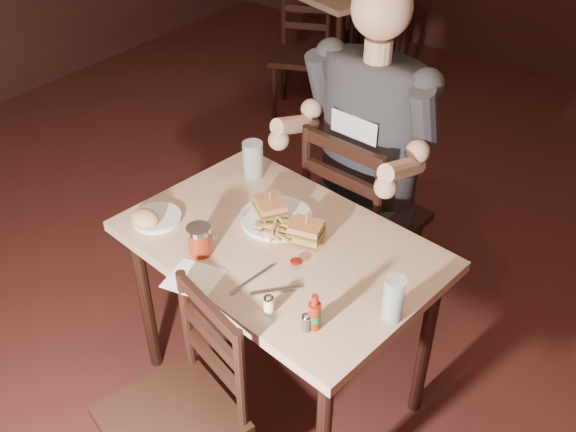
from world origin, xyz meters
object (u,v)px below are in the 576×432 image
Objects in this scene: main_table at (280,261)px; hot_sauce at (315,312)px; bg_chair_far at (380,5)px; glass_left at (253,160)px; bg_chair_near at (301,56)px; dinner_plate at (276,219)px; side_plate at (157,219)px; chair_far at (365,218)px; diner at (367,115)px; chair_near at (170,420)px; glass_right at (394,299)px; syrup_dispenser at (200,240)px.

main_table is 9.23× the size of hot_sauce.
bg_chair_far is at bearing 113.27° from main_table.
hot_sauce is at bearing -39.33° from glass_left.
bg_chair_near is at bearing 125.81° from hot_sauce.
dinner_plate is 0.32m from glass_left.
main_table is 0.45m from hot_sauce.
glass_left is at bearing 77.41° from side_plate.
dinner_plate is 2.03× the size of hot_sauce.
hot_sauce is 0.72× the size of side_plate.
glass_left is at bearing 53.12° from chair_far.
chair_far is 0.53m from diner.
chair_near is 0.88× the size of bg_chair_far.
bg_chair_near is at bearing 130.55° from glass_right.
glass_right is (1.86, -3.28, 0.36)m from bg_chair_far.
dinner_plate is 1.72× the size of glass_left.
bg_chair_near is at bearing 124.92° from syrup_dispenser.
dinner_plate is (1.29, -3.09, 0.30)m from bg_chair_far.
main_table is at bearing -39.41° from glass_left.
bg_chair_far is 1.15× the size of bg_chair_near.
diner reaches higher than chair_far.
main_table is at bearing 95.90° from chair_far.
main_table is at bearing 169.28° from glass_right.
glass_right is (0.50, -0.74, 0.37)m from chair_far.
glass_left is at bearing 140.59° from main_table.
bg_chair_near is 2.10m from diner.
bg_chair_far is at bearing 112.58° from dinner_plate.
syrup_dispenser reaches higher than dinner_plate.
chair_near is at bearing -134.57° from hot_sauce.
main_table is 1.14× the size of diner.
main_table is 2.51m from bg_chair_near.
diner is 0.48m from glass_left.
chair_far is at bearing 124.35° from glass_right.
hot_sauce reaches higher than main_table.
bg_chair_far is 3.72× the size of dinner_plate.
dinner_plate is (1.29, -1.99, 0.36)m from bg_chair_near.
bg_chair_near is 2.61m from syrup_dispenser.
glass_left is 0.51m from syrup_dispenser.
syrup_dispenser reaches higher than main_table.
side_plate reaches higher than main_table.
bg_chair_far is at bearing 116.18° from hot_sauce.
chair_far reaches higher than chair_near.
bg_chair_far reaches higher than side_plate.
dinner_plate is at bearing 79.08° from syrup_dispenser.
chair_near is 4.78× the size of side_plate.
main_table is 7.80× the size of glass_right.
glass_left reaches higher than dinner_plate.
hot_sauce is (0.34, -0.86, -0.18)m from diner.
diner is 0.87m from glass_right.
glass_right is at bearing -73.68° from bg_chair_near.
chair_near is 1.03m from glass_left.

